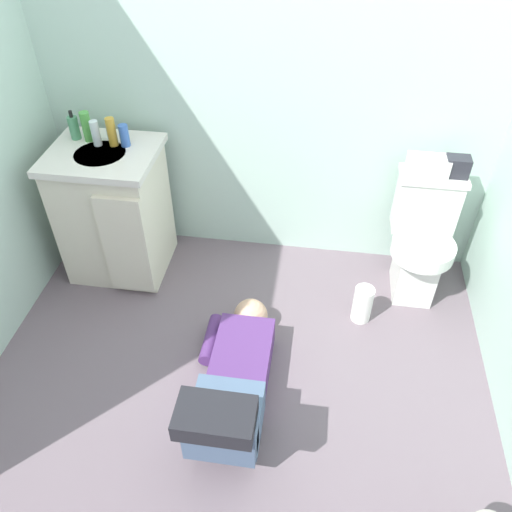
# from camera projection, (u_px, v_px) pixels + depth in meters

# --- Properties ---
(ground_plane) EXTENTS (3.08, 3.11, 0.04)m
(ground_plane) POSITION_uv_depth(u_px,v_px,m) (238.00, 373.00, 2.70)
(ground_plane) COLOR #685A63
(wall_back) EXTENTS (2.74, 0.08, 2.40)m
(wall_back) POSITION_uv_depth(u_px,v_px,m) (268.00, 66.00, 2.71)
(wall_back) COLOR #B1CFC1
(wall_back) RESTS_ON ground_plane
(toilet) EXTENTS (0.36, 0.46, 0.75)m
(toilet) POSITION_uv_depth(u_px,v_px,m) (421.00, 239.00, 2.93)
(toilet) COLOR silver
(toilet) RESTS_ON ground_plane
(vanity_cabinet) EXTENTS (0.60, 0.53, 0.82)m
(vanity_cabinet) POSITION_uv_depth(u_px,v_px,m) (115.00, 211.00, 3.05)
(vanity_cabinet) COLOR beige
(vanity_cabinet) RESTS_ON ground_plane
(faucet) EXTENTS (0.02, 0.02, 0.10)m
(faucet) POSITION_uv_depth(u_px,v_px,m) (108.00, 131.00, 2.86)
(faucet) COLOR silver
(faucet) RESTS_ON vanity_cabinet
(person_plumber) EXTENTS (0.39, 1.06, 0.52)m
(person_plumber) POSITION_uv_depth(u_px,v_px,m) (233.00, 384.00, 2.42)
(person_plumber) COLOR #512D6B
(person_plumber) RESTS_ON ground_plane
(tissue_box) EXTENTS (0.22, 0.11, 0.10)m
(tissue_box) POSITION_uv_depth(u_px,v_px,m) (428.00, 165.00, 2.72)
(tissue_box) COLOR silver
(tissue_box) RESTS_ON toilet
(toiletry_bag) EXTENTS (0.12, 0.09, 0.11)m
(toiletry_bag) POSITION_uv_depth(u_px,v_px,m) (457.00, 167.00, 2.70)
(toiletry_bag) COLOR #26262D
(toiletry_bag) RESTS_ON toilet
(soap_dispenser) EXTENTS (0.06, 0.06, 0.17)m
(soap_dispenser) POSITION_uv_depth(u_px,v_px,m) (74.00, 127.00, 2.85)
(soap_dispenser) COLOR #4A8D64
(soap_dispenser) RESTS_ON vanity_cabinet
(bottle_green) EXTENTS (0.05, 0.05, 0.17)m
(bottle_green) POSITION_uv_depth(u_px,v_px,m) (87.00, 127.00, 2.83)
(bottle_green) COLOR #4FA445
(bottle_green) RESTS_ON vanity_cabinet
(bottle_clear) EXTENTS (0.05, 0.05, 0.14)m
(bottle_clear) POSITION_uv_depth(u_px,v_px,m) (96.00, 133.00, 2.79)
(bottle_clear) COLOR silver
(bottle_clear) RESTS_ON vanity_cabinet
(bottle_amber) EXTENTS (0.05, 0.05, 0.16)m
(bottle_amber) POSITION_uv_depth(u_px,v_px,m) (112.00, 132.00, 2.79)
(bottle_amber) COLOR gold
(bottle_amber) RESTS_ON vanity_cabinet
(bottle_blue) EXTENTS (0.05, 0.05, 0.12)m
(bottle_blue) POSITION_uv_depth(u_px,v_px,m) (124.00, 136.00, 2.80)
(bottle_blue) COLOR #3B66BC
(bottle_blue) RESTS_ON vanity_cabinet
(paper_towel_roll) EXTENTS (0.11, 0.11, 0.23)m
(paper_towel_roll) POSITION_uv_depth(u_px,v_px,m) (362.00, 304.00, 2.89)
(paper_towel_roll) COLOR white
(paper_towel_roll) RESTS_ON ground_plane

